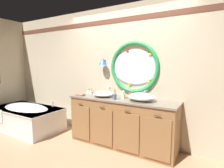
% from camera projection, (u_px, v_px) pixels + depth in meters
% --- Properties ---
extents(ground_plane, '(14.00, 14.00, 0.00)m').
position_uv_depth(ground_plane, '(109.00, 149.00, 3.15)').
color(ground_plane, tan).
extents(back_wall_assembly, '(6.40, 0.26, 2.60)m').
position_uv_depth(back_wall_assembly, '(125.00, 73.00, 3.49)').
color(back_wall_assembly, beige).
rests_on(back_wall_assembly, ground_plane).
extents(vanity_counter, '(1.99, 0.60, 0.88)m').
position_uv_depth(vanity_counter, '(122.00, 122.00, 3.27)').
color(vanity_counter, olive).
rests_on(vanity_counter, ground_plane).
extents(bathtub, '(1.68, 0.91, 0.61)m').
position_uv_depth(bathtub, '(26.00, 116.00, 4.10)').
color(bathtub, white).
rests_on(bathtub, ground_plane).
extents(sink_basin_left, '(0.40, 0.40, 0.10)m').
position_uv_depth(sink_basin_left, '(104.00, 94.00, 3.38)').
color(sink_basin_left, white).
rests_on(sink_basin_left, vanity_counter).
extents(sink_basin_right, '(0.46, 0.46, 0.14)m').
position_uv_depth(sink_basin_right, '(142.00, 97.00, 2.99)').
color(sink_basin_right, white).
rests_on(sink_basin_right, vanity_counter).
extents(faucet_set_left, '(0.21, 0.12, 0.16)m').
position_uv_depth(faucet_set_left, '(110.00, 92.00, 3.57)').
color(faucet_set_left, silver).
rests_on(faucet_set_left, vanity_counter).
extents(faucet_set_right, '(0.24, 0.13, 0.16)m').
position_uv_depth(faucet_set_right, '(146.00, 95.00, 3.19)').
color(faucet_set_right, silver).
rests_on(faucet_set_right, vanity_counter).
extents(toothbrush_holder_left, '(0.08, 0.08, 0.23)m').
position_uv_depth(toothbrush_holder_left, '(115.00, 96.00, 3.13)').
color(toothbrush_holder_left, slate).
rests_on(toothbrush_holder_left, vanity_counter).
extents(toothbrush_holder_right, '(0.09, 0.09, 0.20)m').
position_uv_depth(toothbrush_holder_right, '(130.00, 95.00, 3.28)').
color(toothbrush_holder_right, '#996647').
rests_on(toothbrush_holder_right, vanity_counter).
extents(soap_dispenser, '(0.06, 0.07, 0.16)m').
position_uv_depth(soap_dispenser, '(123.00, 95.00, 3.19)').
color(soap_dispenser, '#EFE5C6').
rests_on(soap_dispenser, vanity_counter).
extents(folded_hand_towel, '(0.16, 0.12, 0.03)m').
position_uv_depth(folded_hand_towel, '(80.00, 95.00, 3.48)').
color(folded_hand_towel, '#936B56').
rests_on(folded_hand_towel, vanity_counter).
extents(toiletry_basket, '(0.14, 0.10, 0.12)m').
position_uv_depth(toiletry_basket, '(90.00, 92.00, 3.69)').
color(toiletry_basket, beige).
rests_on(toiletry_basket, vanity_counter).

